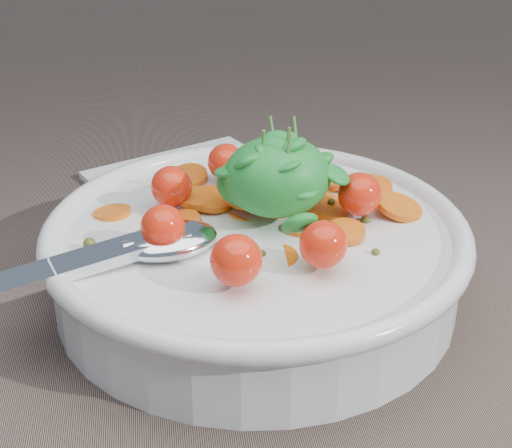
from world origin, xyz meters
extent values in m
plane|color=#705A50|center=(0.00, 0.00, 0.00)|extent=(6.00, 6.00, 0.00)
cylinder|color=white|center=(0.02, -0.02, 0.03)|extent=(0.28, 0.28, 0.05)
torus|color=white|center=(0.02, -0.02, 0.05)|extent=(0.29, 0.29, 0.02)
cylinder|color=white|center=(0.02, -0.02, 0.00)|extent=(0.14, 0.14, 0.01)
cylinder|color=brown|center=(0.02, -0.02, 0.03)|extent=(0.25, 0.25, 0.04)
cylinder|color=orange|center=(0.02, 0.01, 0.06)|extent=(0.04, 0.04, 0.01)
cylinder|color=orange|center=(0.11, 0.02, 0.06)|extent=(0.04, 0.04, 0.01)
cylinder|color=orange|center=(-0.02, 0.07, 0.06)|extent=(0.04, 0.04, 0.01)
cylinder|color=orange|center=(-0.03, -0.01, 0.06)|extent=(0.05, 0.05, 0.02)
cylinder|color=orange|center=(0.08, -0.04, 0.06)|extent=(0.04, 0.04, 0.01)
cylinder|color=orange|center=(0.05, -0.02, 0.05)|extent=(0.05, 0.05, 0.01)
cylinder|color=orange|center=(0.13, -0.01, 0.06)|extent=(0.04, 0.04, 0.02)
cylinder|color=orange|center=(0.07, 0.00, 0.06)|extent=(0.05, 0.05, 0.02)
cylinder|color=orange|center=(-0.01, 0.03, 0.06)|extent=(0.04, 0.04, 0.01)
cylinder|color=orange|center=(0.06, -0.02, 0.05)|extent=(0.05, 0.05, 0.01)
cylinder|color=orange|center=(0.06, 0.03, 0.06)|extent=(0.03, 0.03, 0.01)
cylinder|color=orange|center=(0.03, -0.06, 0.05)|extent=(0.05, 0.05, 0.01)
cylinder|color=orange|center=(-0.01, 0.02, 0.06)|extent=(0.04, 0.04, 0.01)
cylinder|color=orange|center=(-0.02, 0.02, 0.06)|extent=(0.04, 0.04, 0.01)
cylinder|color=orange|center=(0.02, 0.01, 0.05)|extent=(0.03, 0.03, 0.01)
cylinder|color=orange|center=(0.09, 0.04, 0.05)|extent=(0.04, 0.03, 0.02)
cylinder|color=orange|center=(-0.08, 0.02, 0.05)|extent=(0.03, 0.03, 0.01)
cylinder|color=orange|center=(0.04, 0.01, 0.06)|extent=(0.04, 0.04, 0.01)
sphere|color=#4D521B|center=(0.11, 0.01, 0.06)|extent=(0.01, 0.01, 0.01)
sphere|color=#4D521B|center=(0.09, 0.06, 0.05)|extent=(0.01, 0.01, 0.01)
sphere|color=#4D521B|center=(0.06, -0.01, 0.05)|extent=(0.01, 0.01, 0.01)
sphere|color=#4D521B|center=(0.09, -0.06, 0.05)|extent=(0.01, 0.01, 0.01)
sphere|color=#4D521B|center=(-0.09, -0.03, 0.06)|extent=(0.01, 0.01, 0.01)
sphere|color=#4D521B|center=(0.08, 0.03, 0.05)|extent=(0.01, 0.01, 0.01)
sphere|color=#4D521B|center=(0.10, -0.02, 0.05)|extent=(0.01, 0.01, 0.01)
sphere|color=#4D521B|center=(0.08, 0.00, 0.06)|extent=(0.01, 0.01, 0.01)
sphere|color=#4D521B|center=(-0.06, -0.02, 0.05)|extent=(0.01, 0.01, 0.01)
sphere|color=#4D521B|center=(-0.02, -0.02, 0.05)|extent=(0.01, 0.01, 0.01)
sphere|color=#4D521B|center=(0.05, 0.01, 0.05)|extent=(0.01, 0.01, 0.01)
sphere|color=#4D521B|center=(0.02, -0.06, 0.05)|extent=(0.01, 0.01, 0.01)
sphere|color=#4D521B|center=(0.02, 0.08, 0.05)|extent=(0.01, 0.01, 0.01)
sphere|color=red|center=(0.09, -0.01, 0.07)|extent=(0.03, 0.03, 0.03)
sphere|color=red|center=(0.07, 0.03, 0.07)|extent=(0.03, 0.03, 0.03)
sphere|color=red|center=(0.01, 0.06, 0.07)|extent=(0.03, 0.03, 0.03)
sphere|color=red|center=(-0.03, 0.02, 0.07)|extent=(0.03, 0.03, 0.03)
sphere|color=red|center=(-0.04, -0.04, 0.07)|extent=(0.03, 0.03, 0.03)
sphere|color=red|center=(0.00, -0.09, 0.07)|extent=(0.03, 0.03, 0.03)
sphere|color=red|center=(0.05, -0.08, 0.07)|extent=(0.03, 0.03, 0.03)
ellipsoid|color=#209031|center=(0.04, -0.01, 0.09)|extent=(0.07, 0.06, 0.05)
ellipsoid|color=#209031|center=(0.02, 0.00, 0.08)|extent=(0.04, 0.04, 0.03)
ellipsoid|color=#209031|center=(0.05, -0.03, 0.09)|extent=(0.03, 0.03, 0.01)
ellipsoid|color=#209031|center=(0.04, 0.00, 0.11)|extent=(0.03, 0.03, 0.02)
ellipsoid|color=#209031|center=(0.08, -0.02, 0.09)|extent=(0.03, 0.03, 0.02)
ellipsoid|color=#209031|center=(0.06, -0.01, 0.09)|extent=(0.03, 0.03, 0.01)
ellipsoid|color=#209031|center=(0.03, 0.00, 0.10)|extent=(0.03, 0.03, 0.02)
ellipsoid|color=#209031|center=(0.03, -0.01, 0.09)|extent=(0.03, 0.03, 0.01)
ellipsoid|color=#209031|center=(0.04, -0.01, 0.11)|extent=(0.03, 0.03, 0.02)
ellipsoid|color=#209031|center=(0.03, -0.01, 0.10)|extent=(0.03, 0.03, 0.03)
ellipsoid|color=#209031|center=(0.07, 0.00, 0.09)|extent=(0.03, 0.03, 0.02)
ellipsoid|color=#209031|center=(0.02, -0.02, 0.10)|extent=(0.03, 0.03, 0.03)
ellipsoid|color=#209031|center=(0.04, -0.07, 0.08)|extent=(0.03, 0.03, 0.03)
ellipsoid|color=#209031|center=(0.03, -0.03, 0.09)|extent=(0.03, 0.03, 0.01)
ellipsoid|color=#209031|center=(0.04, -0.01, 0.11)|extent=(0.03, 0.02, 0.02)
ellipsoid|color=#209031|center=(0.05, 0.00, 0.09)|extent=(0.04, 0.04, 0.02)
ellipsoid|color=#209031|center=(0.04, 0.00, 0.11)|extent=(0.03, 0.02, 0.02)
ellipsoid|color=#209031|center=(0.03, -0.02, 0.11)|extent=(0.03, 0.03, 0.02)
ellipsoid|color=#209031|center=(0.00, -0.01, 0.09)|extent=(0.02, 0.02, 0.01)
ellipsoid|color=#209031|center=(0.04, -0.01, 0.11)|extent=(0.03, 0.03, 0.02)
ellipsoid|color=#209031|center=(0.04, 0.00, 0.09)|extent=(0.02, 0.02, 0.02)
ellipsoid|color=#209031|center=(0.05, 0.00, 0.09)|extent=(0.03, 0.03, 0.01)
ellipsoid|color=#209031|center=(0.04, -0.01, 0.10)|extent=(0.02, 0.03, 0.02)
ellipsoid|color=#209031|center=(0.04, -0.01, 0.10)|extent=(0.03, 0.03, 0.02)
ellipsoid|color=#209031|center=(0.04, -0.03, 0.10)|extent=(0.03, 0.03, 0.02)
ellipsoid|color=#209031|center=(0.03, 0.01, 0.10)|extent=(0.03, 0.03, 0.02)
ellipsoid|color=#209031|center=(0.04, -0.02, 0.11)|extent=(0.03, 0.03, 0.02)
ellipsoid|color=#209031|center=(0.06, 0.02, 0.08)|extent=(0.03, 0.03, 0.02)
cylinder|color=#4C8C33|center=(0.04, 0.01, 0.10)|extent=(0.01, 0.02, 0.05)
cylinder|color=#4C8C33|center=(0.05, 0.00, 0.10)|extent=(0.01, 0.02, 0.05)
cylinder|color=#4C8C33|center=(0.04, -0.03, 0.10)|extent=(0.01, 0.00, 0.05)
cylinder|color=#4C8C33|center=(0.04, -0.01, 0.10)|extent=(0.01, 0.01, 0.05)
cylinder|color=#4C8C33|center=(0.03, -0.01, 0.10)|extent=(0.00, 0.02, 0.05)
ellipsoid|color=silver|center=(-0.04, -0.04, 0.06)|extent=(0.07, 0.06, 0.02)
cube|color=silver|center=(-0.09, -0.06, 0.06)|extent=(0.12, 0.06, 0.02)
cylinder|color=silver|center=(-0.06, -0.05, 0.06)|extent=(0.03, 0.02, 0.01)
cube|color=white|center=(-0.01, 0.18, 0.00)|extent=(0.22, 0.21, 0.01)
camera|label=1|loc=(-0.04, -0.49, 0.31)|focal=55.00mm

